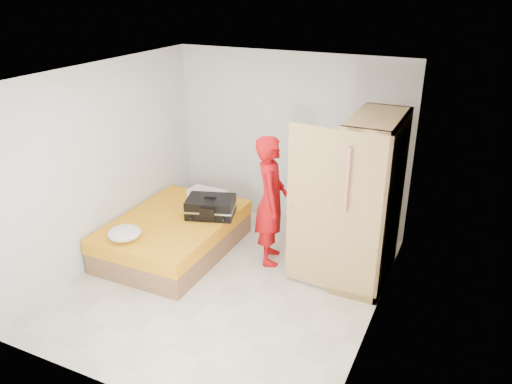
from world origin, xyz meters
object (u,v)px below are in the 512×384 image
at_px(person, 271,201).
at_px(round_cushion, 124,233).
at_px(bed, 174,235).
at_px(wardrobe, 366,205).
at_px(suitcase, 211,207).

height_order(person, round_cushion, person).
xyz_separation_m(bed, round_cushion, (-0.23, -0.74, 0.33)).
distance_m(person, round_cushion, 1.90).
xyz_separation_m(bed, wardrobe, (2.50, 0.47, 0.75)).
bearing_deg(person, round_cushion, 103.68).
bearing_deg(wardrobe, suitcase, -175.76).
height_order(suitcase, round_cushion, suitcase).
bearing_deg(suitcase, round_cushion, -139.54).
xyz_separation_m(wardrobe, round_cushion, (-2.73, -1.20, -0.42)).
relative_size(suitcase, round_cushion, 1.86).
bearing_deg(person, bed, 83.52).
xyz_separation_m(suitcase, round_cushion, (-0.64, -1.05, -0.05)).
xyz_separation_m(person, round_cushion, (-1.53, -1.10, -0.29)).
bearing_deg(bed, person, 15.47).
relative_size(bed, wardrobe, 0.96).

